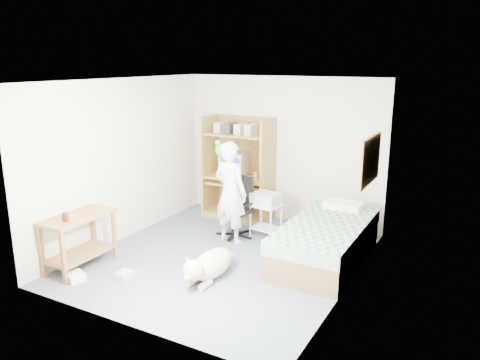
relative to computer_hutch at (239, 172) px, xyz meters
The scene contains 21 objects.
floor 2.05m from the computer_hutch, 68.06° to the right, with size 4.00×4.00×0.00m, color #4D5B69.
wall_back 0.86m from the computer_hutch, 20.54° to the left, with size 3.60×0.02×2.50m, color beige.
wall_right 3.07m from the computer_hutch, 34.80° to the right, with size 0.02×4.00×2.50m, color beige.
wall_left 2.10m from the computer_hutch, 122.33° to the right, with size 0.02×4.00×2.50m, color beige.
ceiling 2.52m from the computer_hutch, 68.06° to the right, with size 3.60×4.00×0.02m, color white.
computer_hutch is the anchor object (origin of this frame).
bed 2.35m from the computer_hutch, 29.29° to the right, with size 1.02×2.02×0.66m.
side_desk 3.08m from the computer_hutch, 106.14° to the right, with size 0.50×1.00×0.75m.
corkboard 2.69m from the computer_hutch, 18.72° to the right, with size 0.04×0.94×0.66m.
office_chair 1.06m from the computer_hutch, 62.84° to the right, with size 0.54×0.54×0.96m.
person 1.24m from the computer_hutch, 67.54° to the right, with size 0.58×0.38×1.59m, color silver.
parrot 1.32m from the computer_hutch, 76.47° to the right, with size 0.12×0.21×0.32m.
dog 2.60m from the computer_hutch, 69.99° to the right, with size 0.38×1.15×0.43m.
printer_cart 1.16m from the computer_hutch, 37.85° to the right, with size 0.50×0.42×0.54m.
printer 1.08m from the computer_hutch, 37.85° to the right, with size 0.42×0.32×0.18m, color #B9BAB4.
crt_monitor 0.19m from the computer_hutch, behind, with size 0.49×0.51×0.41m.
keyboard 0.22m from the computer_hutch, 101.85° to the right, with size 0.45×0.16×0.03m, color beige.
pencil_cup 0.38m from the computer_hutch, 13.18° to the right, with size 0.08×0.08×0.12m, color gold.
drink_glass 3.27m from the computer_hutch, 104.15° to the right, with size 0.08×0.08×0.12m, color #3F180A.
floor_box_a 3.40m from the computer_hutch, 100.87° to the right, with size 0.25×0.20×0.10m, color white.
floor_box_b 3.00m from the computer_hutch, 92.61° to the right, with size 0.18×0.22×0.08m, color #A8A8A3.
Camera 1 is at (3.19, -5.33, 2.76)m, focal length 35.00 mm.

